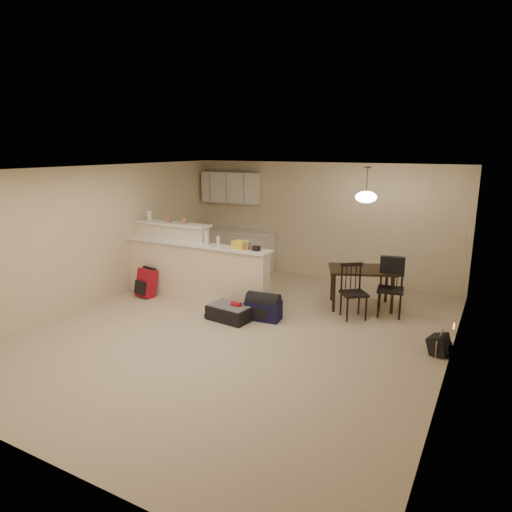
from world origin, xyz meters
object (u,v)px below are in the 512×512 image
Objects in this scene: pendant_lamp at (366,196)px; dining_chair_near at (354,292)px; dining_table at (362,273)px; black_daypack at (439,345)px; dining_chair_far at (391,288)px; suitcase at (230,313)px; red_backpack at (146,283)px; navy_duffel at (263,310)px.

pendant_lamp is 1.65m from dining_chair_near.
dining_chair_near reaches higher than dining_table.
pendant_lamp reaches higher than black_daypack.
suitcase is (-2.29, -1.47, -0.37)m from dining_chair_far.
dining_chair_far is at bearing -19.33° from pendant_lamp.
dining_chair_near is (0.05, -0.61, -0.17)m from dining_table.
pendant_lamp is at bearing 56.27° from dining_chair_near.
dining_table is at bearing 62.38° from black_daypack.
dining_chair_near is 0.94× the size of dining_chair_far.
suitcase is at bearing -158.31° from dining_table.
dining_table is 2.51× the size of red_backpack.
navy_duffel is at bearing -154.38° from dining_table.
dining_chair_near reaches higher than black_daypack.
dining_chair_far is 3.20× the size of black_daypack.
dining_chair_far is at bearing 53.62° from black_daypack.
pendant_lamp is 1.15× the size of red_backpack.
dining_chair_near is at bearing 24.05° from navy_duffel.
navy_duffel is at bearing -132.25° from pendant_lamp.
dining_chair_near is 0.66m from dining_chair_far.
dining_chair_near reaches higher than navy_duffel.
dining_chair_near is at bearing 22.95° from red_backpack.
red_backpack is at bearing 104.82° from black_daypack.
dining_chair_far is at bearing -41.46° from dining_table.
black_daypack is at bearing -60.86° from dining_chair_far.
navy_duffel is (-1.25, -1.38, -0.47)m from dining_table.
dining_table is 4.41× the size of black_daypack.
suitcase is 3.25m from black_daypack.
black_daypack is at bearing -6.61° from navy_duffel.
dining_table is at bearing 151.02° from dining_chair_far.
suitcase is at bearing 109.80° from black_daypack.
dining_chair_far is 1.56m from black_daypack.
dining_table reaches higher than navy_duffel.
black_daypack is (5.30, 0.00, -0.13)m from red_backpack.
dining_chair_near is at bearing -150.58° from dining_chair_far.
dining_chair_far is 2.19m from navy_duffel.
dining_table is 1.36m from pendant_lamp.
black_daypack is (1.51, -1.38, -0.49)m from dining_table.
black_daypack is (2.76, 0.00, -0.02)m from navy_duffel.
pendant_lamp is 1.06× the size of navy_duffel.
dining_chair_far is at bearing 26.82° from red_backpack.
dining_chair_far reaches higher than suitcase.
dining_table is 2.18× the size of pendant_lamp.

